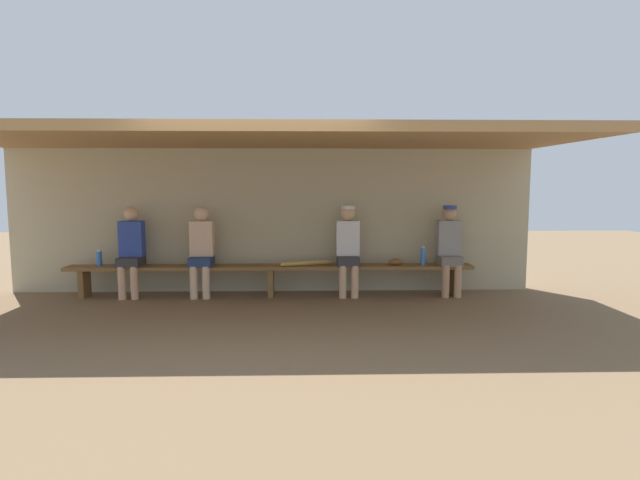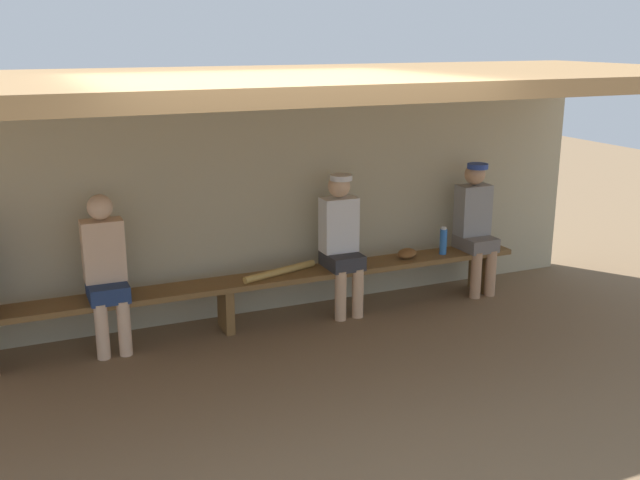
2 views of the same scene
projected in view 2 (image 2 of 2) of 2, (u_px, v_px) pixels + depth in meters
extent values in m
plane|color=brown|center=(288.00, 405.00, 5.38)|extent=(24.00, 24.00, 0.00)
cube|color=#B7AD8C|center=(209.00, 202.00, 6.85)|extent=(8.00, 0.20, 2.20)
cube|color=#9E7547|center=(250.00, 82.00, 5.39)|extent=(8.00, 2.80, 0.12)
cube|color=brown|center=(225.00, 285.00, 6.63)|extent=(6.00, 0.36, 0.05)
cube|color=brown|center=(226.00, 309.00, 6.70)|extent=(0.08, 0.29, 0.41)
cube|color=brown|center=(480.00, 271.00, 7.76)|extent=(0.08, 0.29, 0.41)
cube|color=navy|center=(108.00, 291.00, 6.20)|extent=(0.32, 0.40, 0.14)
cylinder|color=beige|center=(102.00, 331.00, 6.10)|extent=(0.11, 0.11, 0.48)
cylinder|color=beige|center=(124.00, 328.00, 6.17)|extent=(0.11, 0.11, 0.48)
cube|color=beige|center=(103.00, 250.00, 6.18)|extent=(0.34, 0.20, 0.52)
sphere|color=beige|center=(100.00, 207.00, 6.08)|extent=(0.21, 0.21, 0.21)
cube|color=#333338|center=(342.00, 260.00, 7.03)|extent=(0.32, 0.40, 0.14)
cylinder|color=#DBAD84|center=(341.00, 296.00, 6.94)|extent=(0.11, 0.11, 0.48)
cylinder|color=#DBAD84|center=(358.00, 293.00, 7.01)|extent=(0.11, 0.11, 0.48)
cube|color=white|center=(339.00, 225.00, 7.02)|extent=(0.34, 0.20, 0.52)
sphere|color=#DBAD84|center=(339.00, 186.00, 6.92)|extent=(0.21, 0.21, 0.21)
cylinder|color=white|center=(341.00, 177.00, 6.86)|extent=(0.21, 0.21, 0.05)
cube|color=slate|center=(476.00, 243.00, 7.62)|extent=(0.32, 0.40, 0.14)
cylinder|color=tan|center=(476.00, 275.00, 7.52)|extent=(0.11, 0.11, 0.48)
cylinder|color=tan|center=(491.00, 273.00, 7.59)|extent=(0.11, 0.11, 0.48)
cube|color=gray|center=(473.00, 210.00, 7.60)|extent=(0.34, 0.20, 0.52)
sphere|color=tan|center=(475.00, 174.00, 7.50)|extent=(0.21, 0.21, 0.21)
cylinder|color=#2D47A5|center=(478.00, 166.00, 7.44)|extent=(0.21, 0.21, 0.05)
cylinder|color=blue|center=(443.00, 242.00, 7.44)|extent=(0.07, 0.07, 0.26)
cylinder|color=white|center=(444.00, 228.00, 7.40)|extent=(0.05, 0.05, 0.02)
ellipsoid|color=brown|center=(407.00, 253.00, 7.34)|extent=(0.29, 0.27, 0.09)
cylinder|color=tan|center=(280.00, 271.00, 6.82)|extent=(0.78, 0.30, 0.07)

